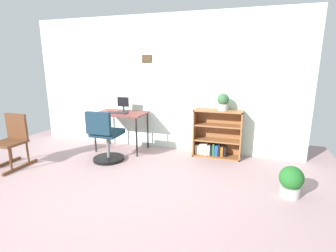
# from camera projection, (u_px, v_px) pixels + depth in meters

# --- Properties ---
(ground_plane) EXTENTS (6.24, 6.24, 0.00)m
(ground_plane) POSITION_uv_depth(u_px,v_px,m) (102.00, 199.00, 3.07)
(ground_plane) COLOR #A78689
(wall_back) EXTENTS (5.20, 0.12, 2.46)m
(wall_back) POSITION_uv_depth(u_px,v_px,m) (160.00, 84.00, 4.78)
(wall_back) COLOR silver
(wall_back) RESTS_ON ground_plane
(desk) EXTENTS (0.92, 0.59, 0.73)m
(desk) POSITION_uv_depth(u_px,v_px,m) (121.00, 116.00, 4.72)
(desk) COLOR brown
(desk) RESTS_ON ground_plane
(monitor) EXTENTS (0.22, 0.20, 0.27)m
(monitor) POSITION_uv_depth(u_px,v_px,m) (123.00, 105.00, 4.75)
(monitor) COLOR #262628
(monitor) RESTS_ON desk
(keyboard) EXTENTS (0.38, 0.13, 0.02)m
(keyboard) POSITION_uv_depth(u_px,v_px,m) (117.00, 113.00, 4.61)
(keyboard) COLOR #322129
(keyboard) RESTS_ON desk
(office_chair) EXTENTS (0.52, 0.55, 0.87)m
(office_chair) POSITION_uv_depth(u_px,v_px,m) (106.00, 140.00, 4.20)
(office_chair) COLOR black
(office_chair) RESTS_ON ground_plane
(rocking_chair) EXTENTS (0.42, 0.64, 0.83)m
(rocking_chair) POSITION_uv_depth(u_px,v_px,m) (12.00, 140.00, 4.02)
(rocking_chair) COLOR #58331D
(rocking_chair) RESTS_ON ground_plane
(bookshelf_low) EXTENTS (0.82, 0.30, 0.83)m
(bookshelf_low) POSITION_uv_depth(u_px,v_px,m) (216.00, 136.00, 4.47)
(bookshelf_low) COLOR brown
(bookshelf_low) RESTS_ON ground_plane
(potted_plant_on_shelf) EXTENTS (0.20, 0.20, 0.29)m
(potted_plant_on_shelf) POSITION_uv_depth(u_px,v_px,m) (223.00, 102.00, 4.25)
(potted_plant_on_shelf) COLOR #B7B2A8
(potted_plant_on_shelf) RESTS_ON bookshelf_low
(potted_plant_floor) EXTENTS (0.29, 0.29, 0.39)m
(potted_plant_floor) POSITION_uv_depth(u_px,v_px,m) (291.00, 181.00, 3.11)
(potted_plant_floor) COLOR #B7B2A8
(potted_plant_floor) RESTS_ON ground_plane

